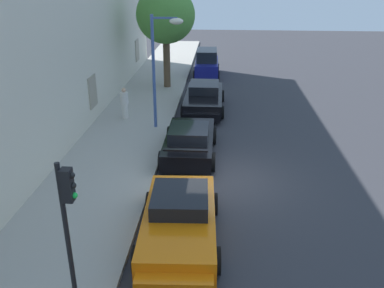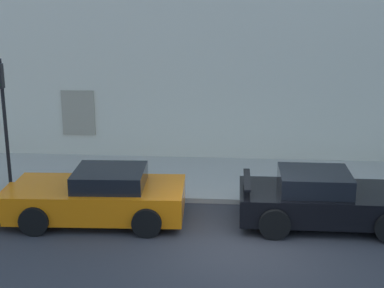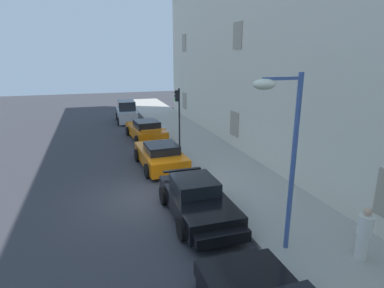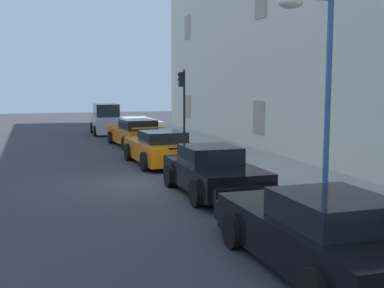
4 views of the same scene
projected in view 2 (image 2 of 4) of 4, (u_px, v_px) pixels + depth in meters
The scene contains 5 objects.
ground_plane at pixel (244, 246), 12.65m from camera, with size 80.00×80.00×0.00m, color #333338.
sidewalk at pixel (242, 179), 16.86m from camera, with size 60.00×3.82×0.14m, color #A8A399.
sportscar_yellow_flank at pixel (92, 197), 13.94m from camera, with size 4.71×2.31×1.31m.
sportscar_white_middle at pixel (332, 201), 13.65m from camera, with size 4.59×2.12×1.34m.
traffic_light at pixel (2, 101), 15.35m from camera, with size 0.22×0.36×3.62m.
Camera 2 is at (-0.27, -11.63, 5.59)m, focal length 52.69 mm.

